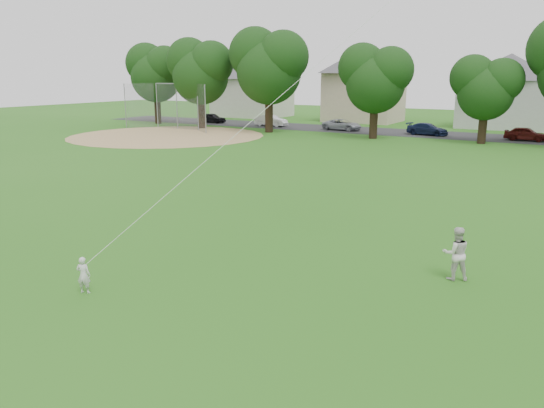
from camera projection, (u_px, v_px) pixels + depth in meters
The scene contains 10 objects.
ground at pixel (199, 306), 13.15m from camera, with size 160.00×160.00×0.00m, color #256016.
street at pixel (488, 137), 48.18m from camera, with size 90.00×7.00×0.01m, color #2D2D30.
dirt_infield at pixel (167, 136), 49.43m from camera, with size 18.00×18.00×0.02m, color #9E7F51.
toddler at pixel (84, 275), 13.81m from camera, with size 0.36×0.24×1.00m, color silver.
older_boy at pixel (456, 253), 14.68m from camera, with size 0.74×0.58×1.53m, color silver.
kite at pixel (256, 117), 14.43m from camera, with size 3.54×4.13×12.09m.
baseball_backstop at pixel (174, 107), 54.76m from camera, with size 10.63×2.11×4.65m.
tree_row at pixel (515, 65), 40.85m from camera, with size 82.51×8.69×10.36m.
parked_cars at pixel (378, 126), 52.27m from camera, with size 46.82×1.98×1.22m.
house_row at pixel (496, 81), 56.01m from camera, with size 76.42×13.63×10.44m.
Camera 1 is at (7.78, -9.52, 5.59)m, focal length 35.00 mm.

